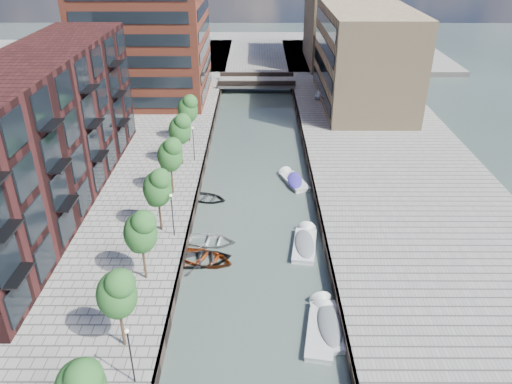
{
  "coord_description": "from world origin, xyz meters",
  "views": [
    {
      "loc": [
        0.12,
        -12.99,
        25.07
      ],
      "look_at": [
        0.0,
        27.46,
        3.5
      ],
      "focal_mm": 35.0,
      "sensor_mm": 36.0,
      "label": 1
    }
  ],
  "objects_px": {
    "motorboat_1": "(328,322)",
    "tree_1": "(116,292)",
    "tree_2": "(140,231)",
    "motorboat_3": "(293,180)",
    "sloop_2": "(205,261)",
    "motorboat_2": "(321,329)",
    "bridge": "(257,82)",
    "tree_6": "(188,108)",
    "sloop_1": "(203,262)",
    "sloop_4": "(207,200)",
    "car": "(321,94)",
    "tree_4": "(170,154)",
    "sloop_3": "(211,243)",
    "motorboat_4": "(305,243)",
    "tree_5": "(180,129)",
    "tree_3": "(157,187)"
  },
  "relations": [
    {
      "from": "motorboat_3",
      "to": "motorboat_2",
      "type": "bearing_deg",
      "value": -88.64
    },
    {
      "from": "motorboat_2",
      "to": "motorboat_3",
      "type": "relative_size",
      "value": 1.06
    },
    {
      "from": "tree_1",
      "to": "motorboat_2",
      "type": "height_order",
      "value": "tree_1"
    },
    {
      "from": "car",
      "to": "motorboat_1",
      "type": "bearing_deg",
      "value": -77.21
    },
    {
      "from": "tree_3",
      "to": "tree_5",
      "type": "xyz_separation_m",
      "value": [
        0.0,
        14.0,
        0.0
      ]
    },
    {
      "from": "tree_6",
      "to": "motorboat_2",
      "type": "distance_m",
      "value": 35.53
    },
    {
      "from": "sloop_4",
      "to": "motorboat_1",
      "type": "xyz_separation_m",
      "value": [
        10.3,
        -18.33,
        0.22
      ]
    },
    {
      "from": "tree_4",
      "to": "motorboat_1",
      "type": "relative_size",
      "value": 1.06
    },
    {
      "from": "tree_3",
      "to": "motorboat_4",
      "type": "distance_m",
      "value": 13.87
    },
    {
      "from": "tree_2",
      "to": "tree_4",
      "type": "xyz_separation_m",
      "value": [
        0.0,
        14.0,
        0.0
      ]
    },
    {
      "from": "bridge",
      "to": "motorboat_3",
      "type": "bearing_deg",
      "value": -83.47
    },
    {
      "from": "tree_1",
      "to": "tree_4",
      "type": "distance_m",
      "value": 21.0
    },
    {
      "from": "sloop_4",
      "to": "car",
      "type": "relative_size",
      "value": 1.17
    },
    {
      "from": "tree_4",
      "to": "motorboat_3",
      "type": "bearing_deg",
      "value": 19.46
    },
    {
      "from": "tree_1",
      "to": "motorboat_3",
      "type": "bearing_deg",
      "value": 63.71
    },
    {
      "from": "tree_2",
      "to": "motorboat_3",
      "type": "relative_size",
      "value": 1.13
    },
    {
      "from": "tree_2",
      "to": "motorboat_3",
      "type": "height_order",
      "value": "tree_2"
    },
    {
      "from": "tree_2",
      "to": "tree_6",
      "type": "distance_m",
      "value": 28.0
    },
    {
      "from": "sloop_1",
      "to": "motorboat_2",
      "type": "bearing_deg",
      "value": -142.38
    },
    {
      "from": "tree_6",
      "to": "sloop_1",
      "type": "distance_m",
      "value": 25.51
    },
    {
      "from": "sloop_1",
      "to": "car",
      "type": "relative_size",
      "value": 1.37
    },
    {
      "from": "bridge",
      "to": "tree_5",
      "type": "height_order",
      "value": "tree_5"
    },
    {
      "from": "tree_4",
      "to": "sloop_1",
      "type": "distance_m",
      "value": 12.55
    },
    {
      "from": "sloop_3",
      "to": "motorboat_2",
      "type": "bearing_deg",
      "value": -136.03
    },
    {
      "from": "bridge",
      "to": "sloop_4",
      "type": "height_order",
      "value": "bridge"
    },
    {
      "from": "tree_3",
      "to": "tree_6",
      "type": "height_order",
      "value": "same"
    },
    {
      "from": "sloop_2",
      "to": "motorboat_2",
      "type": "distance_m",
      "value": 12.02
    },
    {
      "from": "tree_4",
      "to": "tree_6",
      "type": "distance_m",
      "value": 14.0
    },
    {
      "from": "sloop_1",
      "to": "motorboat_4",
      "type": "xyz_separation_m",
      "value": [
        8.81,
        2.61,
        0.22
      ]
    },
    {
      "from": "motorboat_4",
      "to": "tree_6",
      "type": "bearing_deg",
      "value": 120.3
    },
    {
      "from": "sloop_3",
      "to": "motorboat_4",
      "type": "xyz_separation_m",
      "value": [
        8.41,
        -0.21,
        0.22
      ]
    },
    {
      "from": "motorboat_2",
      "to": "motorboat_3",
      "type": "xyz_separation_m",
      "value": [
        -0.55,
        23.04,
        0.1
      ]
    },
    {
      "from": "tree_3",
      "to": "sloop_2",
      "type": "xyz_separation_m",
      "value": [
        4.23,
        -3.52,
        -5.31
      ]
    },
    {
      "from": "tree_5",
      "to": "sloop_2",
      "type": "xyz_separation_m",
      "value": [
        4.23,
        -17.52,
        -5.31
      ]
    },
    {
      "from": "sloop_1",
      "to": "tree_4",
      "type": "bearing_deg",
      "value": 9.83
    },
    {
      "from": "sloop_1",
      "to": "sloop_2",
      "type": "xyz_separation_m",
      "value": [
        0.18,
        0.1,
        0.0
      ]
    },
    {
      "from": "motorboat_3",
      "to": "sloop_4",
      "type": "bearing_deg",
      "value": -155.74
    },
    {
      "from": "bridge",
      "to": "tree_4",
      "type": "distance_m",
      "value": 41.08
    },
    {
      "from": "sloop_2",
      "to": "motorboat_1",
      "type": "height_order",
      "value": "motorboat_1"
    },
    {
      "from": "motorboat_1",
      "to": "tree_2",
      "type": "bearing_deg",
      "value": 163.53
    },
    {
      "from": "tree_4",
      "to": "tree_6",
      "type": "relative_size",
      "value": 1.0
    },
    {
      "from": "motorboat_2",
      "to": "sloop_4",
      "type": "bearing_deg",
      "value": 117.3
    },
    {
      "from": "tree_6",
      "to": "tree_1",
      "type": "bearing_deg",
      "value": -90.0
    },
    {
      "from": "sloop_3",
      "to": "tree_6",
      "type": "bearing_deg",
      "value": 16.8
    },
    {
      "from": "motorboat_1",
      "to": "motorboat_3",
      "type": "xyz_separation_m",
      "value": [
        -1.09,
        22.48,
        -0.02
      ]
    },
    {
      "from": "sloop_4",
      "to": "tree_5",
      "type": "bearing_deg",
      "value": 44.22
    },
    {
      "from": "motorboat_1",
      "to": "tree_1",
      "type": "bearing_deg",
      "value": -167.77
    },
    {
      "from": "car",
      "to": "sloop_2",
      "type": "bearing_deg",
      "value": -90.15
    },
    {
      "from": "tree_2",
      "to": "tree_4",
      "type": "relative_size",
      "value": 1.0
    },
    {
      "from": "tree_1",
      "to": "sloop_4",
      "type": "distance_m",
      "value": 22.2
    }
  ]
}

